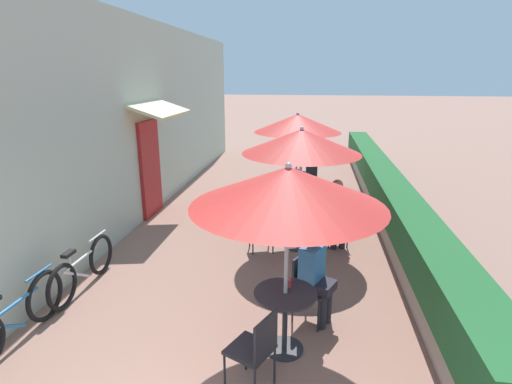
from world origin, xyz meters
The scene contains 21 objects.
cafe_facade_wall centered at (-2.54, 6.97, 2.09)m, with size 0.98×14.22×4.20m.
planter_hedge centered at (2.75, 7.01, 0.54)m, with size 0.60×13.22×1.01m.
patio_table_near centered at (0.90, 2.15, 0.51)m, with size 0.71×0.71×0.74m.
patio_umbrella_near centered at (0.90, 2.15, 1.95)m, with size 2.04×2.04×2.21m.
cafe_chair_near_left centered at (0.67, 1.50, 0.52)m, with size 0.53×0.53×0.87m.
cafe_chair_near_right centered at (1.13, 2.81, 0.52)m, with size 0.53×0.53×0.87m.
seated_patron_near_right centered at (1.23, 2.76, 0.69)m, with size 0.50×0.46×1.25m.
coffee_cup_near centered at (0.92, 2.29, 0.78)m, with size 0.07×0.07×0.09m.
patio_table_mid centered at (0.94, 5.02, 0.51)m, with size 0.71×0.71×0.74m.
patio_umbrella_mid centered at (0.94, 5.02, 1.95)m, with size 2.04×2.04×2.21m.
cafe_chair_mid_left centered at (1.58, 5.31, 0.52)m, with size 0.50×0.50×0.87m.
seated_patron_mid_left centered at (1.61, 5.20, 0.69)m, with size 0.43×0.48×1.25m.
cafe_chair_mid_right centered at (0.31, 4.73, 0.52)m, with size 0.50×0.50×0.87m.
coffee_cup_mid centered at (1.09, 4.99, 0.78)m, with size 0.07×0.07×0.09m.
patio_table_far centered at (0.77, 7.63, 0.51)m, with size 0.71×0.71×0.74m.
patio_umbrella_far centered at (0.77, 7.63, 1.95)m, with size 2.04×2.04×2.21m.
cafe_chair_far_left centered at (0.32, 7.10, 0.52)m, with size 0.57×0.57×0.87m.
cafe_chair_far_right centered at (1.21, 8.17, 0.52)m, with size 0.57×0.57×0.87m.
coffee_cup_far centered at (0.80, 7.72, 0.78)m, with size 0.07×0.07×0.09m.
bicycle_leaning centered at (-2.20, 1.82, 0.35)m, with size 0.12×1.67×0.75m.
bicycle_second centered at (-2.11, 3.09, 0.33)m, with size 0.10×1.65×0.72m.
Camera 1 is at (1.13, -1.75, 3.06)m, focal length 28.00 mm.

